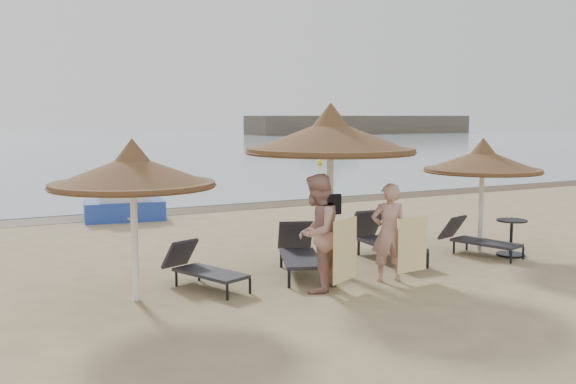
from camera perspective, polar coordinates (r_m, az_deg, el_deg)
name	(u,v)px	position (r m, az deg, el deg)	size (l,w,h in m)	color
ground	(338,277)	(12.15, 4.46, -7.52)	(160.00, 160.00, 0.00)	tan
sea	(7,139)	(90.23, -23.74, 4.33)	(200.00, 140.00, 0.03)	#83939F
wet_sand_strip	(180,211)	(20.57, -9.60, -1.67)	(200.00, 1.60, 0.01)	#483924
palapa_left	(133,172)	(10.55, -13.64, 1.76)	(2.67, 2.67, 2.65)	white
palapa_center	(330,137)	(12.28, 3.79, 4.87)	(3.28, 3.28, 3.25)	white
palapa_right	(483,161)	(14.60, 16.91, 2.64)	(2.55, 2.55, 2.53)	white
lounger_far_left	(201,267)	(11.44, -7.72, -6.66)	(1.16, 1.83, 0.78)	black
lounger_near_left	(299,251)	(12.35, 1.00, -5.31)	(1.39, 2.14, 0.91)	black
lounger_near_right	(383,238)	(13.71, 8.42, -4.08)	(0.86, 2.18, 0.95)	black
lounger_far_right	(476,238)	(14.53, 16.36, -3.97)	(1.05, 1.86, 0.79)	black
side_table	(511,239)	(14.64, 19.22, -3.94)	(0.65, 0.65, 0.78)	black
person_left	(317,224)	(10.95, 2.58, -2.82)	(1.08, 0.70, 2.35)	tan
person_right	(389,225)	(11.73, 8.95, -2.89)	(0.96, 0.62, 2.09)	tan
towel_left	(345,250)	(10.91, 5.10, -5.17)	(0.70, 0.36, 1.08)	yellow
towel_right	(413,245)	(11.81, 11.01, -4.61)	(0.71, 0.09, 1.00)	yellow
bag_patterned	(325,212)	(12.56, 3.31, -1.75)	(0.29, 0.15, 0.35)	white
bag_dark	(334,204)	(12.25, 4.14, -1.11)	(0.28, 0.12, 0.39)	black
pedal_boat	(123,206)	(19.17, -14.46, -1.26)	(2.40, 1.63, 1.04)	#2340A6
buoy_mid	(123,161)	(41.04, -14.45, 2.68)	(0.41, 0.41, 0.41)	yellow
buoy_right	(320,162)	(39.02, 2.85, 2.66)	(0.37, 0.37, 0.37)	yellow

